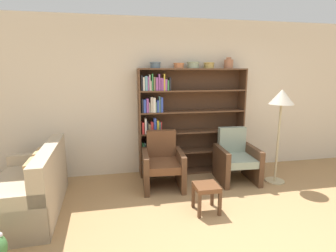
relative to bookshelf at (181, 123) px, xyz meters
The scene contains 13 objects.
ground_plane 2.46m from the bookshelf, 84.28° to the right, with size 24.00×24.00×0.00m, color #A87F51.
wall_back 0.53m from the bookshelf, 37.72° to the left, with size 12.00×0.06×2.75m.
bookshelf is the anchor object (origin of this frame).
bowl_olive 1.12m from the bookshelf, behind, with size 0.19×0.19×0.10m.
bowl_sage 1.02m from the bookshelf, 166.54° to the right, with size 0.19×0.19×0.09m.
bowl_terracotta 1.04m from the bookshelf, ahead, with size 0.22×0.22×0.11m.
bowl_copper 1.13m from the bookshelf, ahead, with size 0.19×0.19×0.10m.
vase_tall 1.35m from the bookshelf, ahead, with size 0.16×0.16×0.19m.
couch 2.58m from the bookshelf, 156.83° to the right, with size 0.90×1.62×0.87m.
armchair_leather 0.88m from the bookshelf, 129.72° to the right, with size 0.68×0.72×0.88m.
armchair_cushioned 1.13m from the bookshelf, 32.41° to the right, with size 0.68×0.72×0.88m.
floor_lamp 1.69m from the bookshelf, 26.49° to the right, with size 0.39×0.39×1.56m.
footstool 1.57m from the bookshelf, 90.61° to the right, with size 0.31×0.31×0.38m.
Camera 1 is at (-1.37, -2.22, 1.83)m, focal length 28.00 mm.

